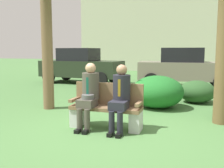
{
  "coord_description": "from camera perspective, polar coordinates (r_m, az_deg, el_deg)",
  "views": [
    {
      "loc": [
        1.66,
        -4.58,
        1.55
      ],
      "look_at": [
        -0.03,
        0.58,
        0.85
      ],
      "focal_mm": 41.43,
      "sensor_mm": 36.0,
      "label": 1
    }
  ],
  "objects": [
    {
      "name": "parked_car_far",
      "position": [
        11.54,
        15.68,
        3.51
      ],
      "size": [
        4.0,
        1.94,
        1.68
      ],
      "color": "slate",
      "rests_on": "ground"
    },
    {
      "name": "shrub_mid_lawn",
      "position": [
        8.14,
        18.22,
        -1.61
      ],
      "size": [
        1.08,
        0.99,
        0.67
      ],
      "primitive_type": "ellipsoid",
      "color": "#2B5126",
      "rests_on": "ground"
    },
    {
      "name": "parked_car_near",
      "position": [
        12.58,
        -6.87,
        4.02
      ],
      "size": [
        4.0,
        1.92,
        1.68
      ],
      "color": "#232D1E",
      "rests_on": "ground"
    },
    {
      "name": "ground_plane",
      "position": [
        5.11,
        -1.7,
        -10.3
      ],
      "size": [
        80.0,
        80.0,
        0.0
      ],
      "primitive_type": "plane",
      "color": "#48753D"
    },
    {
      "name": "shrub_near_bench",
      "position": [
        7.15,
        9.97,
        -1.69
      ],
      "size": [
        1.42,
        1.3,
        0.89
      ],
      "primitive_type": "ellipsoid",
      "color": "#206A26",
      "rests_on": "ground"
    },
    {
      "name": "seated_man_right",
      "position": [
        4.95,
        1.85,
        -2.29
      ],
      "size": [
        0.34,
        0.72,
        1.29
      ],
      "color": "#23232D",
      "rests_on": "ground"
    },
    {
      "name": "seated_man_left",
      "position": [
        5.17,
        -5.09,
        -1.84
      ],
      "size": [
        0.34,
        0.72,
        1.31
      ],
      "color": "#4C473D",
      "rests_on": "ground"
    },
    {
      "name": "park_bench",
      "position": [
        5.23,
        -1.2,
        -5.36
      ],
      "size": [
        1.44,
        0.44,
        0.9
      ],
      "color": "brown",
      "rests_on": "ground"
    }
  ]
}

